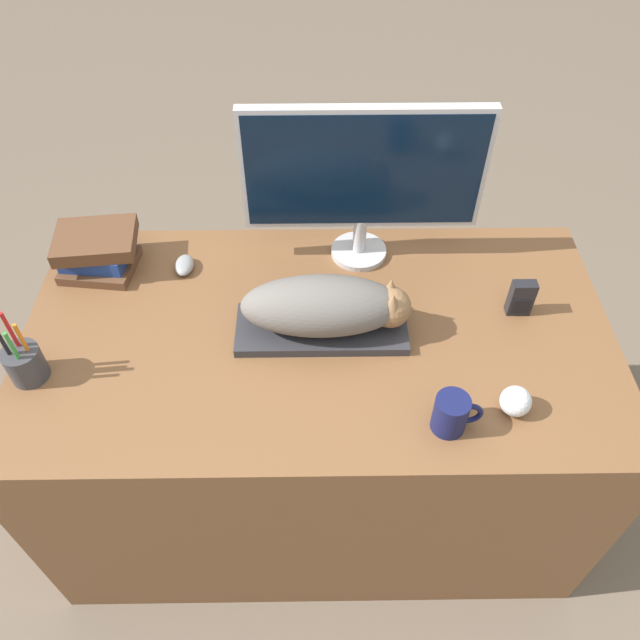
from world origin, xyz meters
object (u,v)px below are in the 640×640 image
(coffee_mug, at_px, (452,414))
(baseball, at_px, (516,401))
(keyboard, at_px, (322,329))
(monitor, at_px, (363,175))
(cat, at_px, (329,306))
(phone, at_px, (521,298))
(computer_mouse, at_px, (184,265))
(pen_cup, at_px, (25,363))
(book_stack, at_px, (97,250))

(coffee_mug, xyz_separation_m, baseball, (0.15, 0.04, -0.01))
(keyboard, distance_m, monitor, 0.40)
(keyboard, xyz_separation_m, cat, (0.02, -0.00, 0.08))
(baseball, bearing_deg, cat, 149.59)
(keyboard, bearing_deg, monitor, 69.51)
(coffee_mug, bearing_deg, baseball, 14.85)
(cat, relative_size, phone, 4.05)
(coffee_mug, distance_m, baseball, 0.15)
(monitor, xyz_separation_m, computer_mouse, (-0.48, -0.06, -0.25))
(monitor, relative_size, computer_mouse, 7.59)
(monitor, height_order, baseball, monitor)
(keyboard, xyz_separation_m, monitor, (0.11, 0.29, 0.25))
(pen_cup, distance_m, phone, 1.19)
(monitor, relative_size, pen_cup, 2.78)
(monitor, xyz_separation_m, pen_cup, (-0.78, -0.41, -0.21))
(baseball, bearing_deg, keyboard, 150.69)
(cat, bearing_deg, coffee_mug, -47.23)
(keyboard, distance_m, computer_mouse, 0.44)
(phone, bearing_deg, monitor, 150.11)
(cat, xyz_separation_m, computer_mouse, (-0.39, 0.23, -0.08))
(book_stack, bearing_deg, baseball, -25.47)
(monitor, distance_m, pen_cup, 0.91)
(cat, relative_size, coffee_mug, 3.76)
(computer_mouse, distance_m, pen_cup, 0.47)
(pen_cup, relative_size, baseball, 3.17)
(pen_cup, bearing_deg, baseball, -5.73)
(pen_cup, xyz_separation_m, phone, (1.18, 0.19, 0.00))
(monitor, height_order, phone, monitor)
(monitor, bearing_deg, computer_mouse, -173.32)
(coffee_mug, xyz_separation_m, phone, (0.23, 0.34, 0.00))
(monitor, relative_size, baseball, 8.80)
(computer_mouse, bearing_deg, baseball, -30.70)
(cat, relative_size, baseball, 5.87)
(baseball, bearing_deg, monitor, 120.89)
(keyboard, relative_size, monitor, 0.69)
(coffee_mug, height_order, pen_cup, pen_cup)
(pen_cup, xyz_separation_m, baseball, (1.10, -0.11, -0.01))
(monitor, height_order, computer_mouse, monitor)
(book_stack, bearing_deg, coffee_mug, -31.06)
(keyboard, height_order, pen_cup, pen_cup)
(computer_mouse, bearing_deg, pen_cup, -130.78)
(coffee_mug, relative_size, pen_cup, 0.49)
(phone, bearing_deg, book_stack, 170.40)
(keyboard, distance_m, coffee_mug, 0.39)
(cat, bearing_deg, baseball, -30.41)
(cat, bearing_deg, computer_mouse, 149.00)
(keyboard, bearing_deg, coffee_mug, -45.25)
(cat, height_order, monitor, monitor)
(monitor, bearing_deg, baseball, -59.11)
(baseball, bearing_deg, pen_cup, 174.27)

